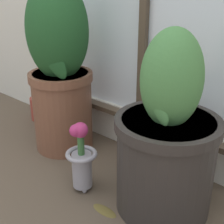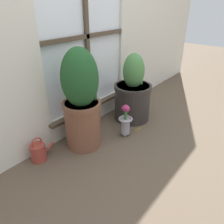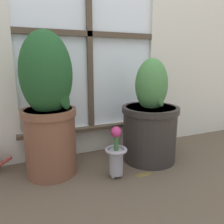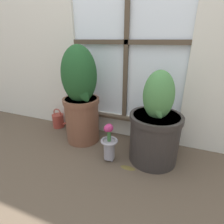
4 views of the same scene
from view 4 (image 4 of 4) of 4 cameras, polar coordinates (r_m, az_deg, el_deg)
ground_plane at (r=1.31m, az=-3.46°, el=-17.83°), size 10.00×10.00×0.00m
potted_plant_left at (r=1.48m, az=-10.16°, el=4.77°), size 0.31×0.31×0.82m
potted_plant_right at (r=1.29m, az=13.92°, el=-4.89°), size 0.37×0.37×0.67m
flower_vase at (r=1.30m, az=-0.97°, el=-9.98°), size 0.13×0.13×0.30m
watering_can at (r=1.89m, az=-17.11°, el=-2.63°), size 0.20×0.11×0.20m
fallen_leaf at (r=1.31m, az=5.19°, el=-17.62°), size 0.11×0.04×0.01m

